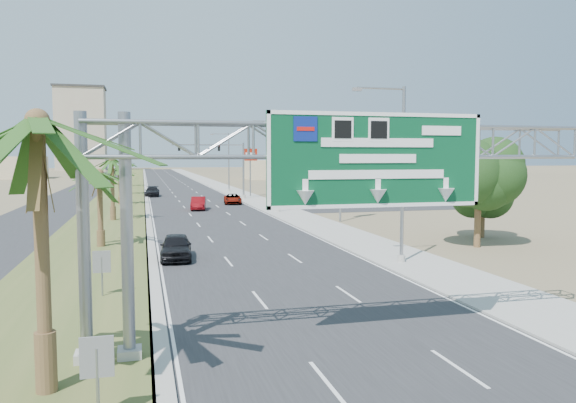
# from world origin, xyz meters

# --- Properties ---
(road) EXTENTS (12.00, 300.00, 0.02)m
(road) POSITION_xyz_m (0.00, 110.00, 0.01)
(road) COLOR #28282B
(road) RESTS_ON ground
(sidewalk_right) EXTENTS (4.00, 300.00, 0.10)m
(sidewalk_right) POSITION_xyz_m (8.50, 110.00, 0.05)
(sidewalk_right) COLOR #9E9B93
(sidewalk_right) RESTS_ON ground
(median_grass) EXTENTS (7.00, 300.00, 0.12)m
(median_grass) POSITION_xyz_m (-10.00, 110.00, 0.06)
(median_grass) COLOR #465827
(median_grass) RESTS_ON ground
(opposing_road) EXTENTS (8.00, 300.00, 0.02)m
(opposing_road) POSITION_xyz_m (-17.00, 110.00, 0.01)
(opposing_road) COLOR #28282B
(opposing_road) RESTS_ON ground
(sign_gantry) EXTENTS (16.75, 1.24, 7.50)m
(sign_gantry) POSITION_xyz_m (-1.06, 9.93, 6.06)
(sign_gantry) COLOR gray
(sign_gantry) RESTS_ON ground
(palm_near) EXTENTS (5.70, 5.70, 8.35)m
(palm_near) POSITION_xyz_m (-9.20, 8.00, 6.93)
(palm_near) COLOR brown
(palm_near) RESTS_ON ground
(palm_row_b) EXTENTS (3.99, 3.99, 5.95)m
(palm_row_b) POSITION_xyz_m (-9.50, 32.00, 4.90)
(palm_row_b) COLOR brown
(palm_row_b) RESTS_ON ground
(palm_row_c) EXTENTS (3.99, 3.99, 6.75)m
(palm_row_c) POSITION_xyz_m (-9.50, 48.00, 5.66)
(palm_row_c) COLOR brown
(palm_row_c) RESTS_ON ground
(palm_row_d) EXTENTS (3.99, 3.99, 5.45)m
(palm_row_d) POSITION_xyz_m (-9.50, 66.00, 4.42)
(palm_row_d) COLOR brown
(palm_row_d) RESTS_ON ground
(palm_row_e) EXTENTS (3.99, 3.99, 6.15)m
(palm_row_e) POSITION_xyz_m (-9.50, 85.00, 5.09)
(palm_row_e) COLOR brown
(palm_row_e) RESTS_ON ground
(palm_row_f) EXTENTS (3.99, 3.99, 5.75)m
(palm_row_f) POSITION_xyz_m (-9.50, 110.00, 4.71)
(palm_row_f) COLOR brown
(palm_row_f) RESTS_ON ground
(streetlight_near) EXTENTS (3.27, 0.44, 10.00)m
(streetlight_near) POSITION_xyz_m (7.30, 22.00, 4.69)
(streetlight_near) COLOR gray
(streetlight_near) RESTS_ON ground
(streetlight_mid) EXTENTS (3.27, 0.44, 10.00)m
(streetlight_mid) POSITION_xyz_m (7.30, 52.00, 4.69)
(streetlight_mid) COLOR gray
(streetlight_mid) RESTS_ON ground
(streetlight_far) EXTENTS (3.27, 0.44, 10.00)m
(streetlight_far) POSITION_xyz_m (7.30, 88.00, 4.69)
(streetlight_far) COLOR gray
(streetlight_far) RESTS_ON ground
(signal_mast) EXTENTS (10.28, 0.71, 8.00)m
(signal_mast) POSITION_xyz_m (5.17, 71.97, 4.85)
(signal_mast) COLOR gray
(signal_mast) RESTS_ON ground
(store_building) EXTENTS (18.00, 10.00, 4.00)m
(store_building) POSITION_xyz_m (22.00, 66.00, 2.00)
(store_building) COLOR tan
(store_building) RESTS_ON ground
(oak_near) EXTENTS (4.50, 4.50, 6.80)m
(oak_near) POSITION_xyz_m (15.00, 26.00, 4.53)
(oak_near) COLOR brown
(oak_near) RESTS_ON ground
(oak_far) EXTENTS (3.50, 3.50, 5.60)m
(oak_far) POSITION_xyz_m (18.00, 30.00, 3.82)
(oak_far) COLOR brown
(oak_far) RESTS_ON ground
(median_signback_a) EXTENTS (0.75, 0.08, 2.08)m
(median_signback_a) POSITION_xyz_m (-7.80, 6.00, 1.45)
(median_signback_a) COLOR gray
(median_signback_a) RESTS_ON ground
(median_signback_b) EXTENTS (0.75, 0.08, 2.08)m
(median_signback_b) POSITION_xyz_m (-8.50, 18.00, 1.45)
(median_signback_b) COLOR gray
(median_signback_b) RESTS_ON ground
(tower_distant) EXTENTS (20.00, 16.00, 35.00)m
(tower_distant) POSITION_xyz_m (-32.00, 250.00, 17.50)
(tower_distant) COLOR tan
(tower_distant) RESTS_ON ground
(building_distant_right) EXTENTS (20.00, 12.00, 5.00)m
(building_distant_right) POSITION_xyz_m (30.00, 140.00, 2.50)
(building_distant_right) COLOR tan
(building_distant_right) RESTS_ON ground
(car_left_lane) EXTENTS (2.10, 4.56, 1.51)m
(car_left_lane) POSITION_xyz_m (-4.89, 26.45, 0.76)
(car_left_lane) COLOR black
(car_left_lane) RESTS_ON ground
(car_mid_lane) EXTENTS (2.17, 4.68, 1.49)m
(car_mid_lane) POSITION_xyz_m (-0.66, 57.09, 0.74)
(car_mid_lane) COLOR maroon
(car_mid_lane) RESTS_ON ground
(car_right_lane) EXTENTS (2.65, 4.84, 1.29)m
(car_right_lane) POSITION_xyz_m (4.33, 63.81, 0.64)
(car_right_lane) COLOR gray
(car_right_lane) RESTS_ON ground
(car_far) EXTENTS (2.33, 5.22, 1.49)m
(car_far) POSITION_xyz_m (-5.38, 80.22, 0.74)
(car_far) COLOR black
(car_far) RESTS_ON ground
(pole_sign_red_near) EXTENTS (2.31, 1.27, 9.70)m
(pole_sign_red_near) POSITION_xyz_m (11.10, 42.24, 7.68)
(pole_sign_red_near) COLOR gray
(pole_sign_red_near) RESTS_ON ground
(pole_sign_blue) EXTENTS (2.02, 0.62, 8.36)m
(pole_sign_blue) POSITION_xyz_m (12.91, 57.95, 6.29)
(pole_sign_blue) COLOR gray
(pole_sign_blue) RESTS_ON ground
(pole_sign_red_far) EXTENTS (2.21, 0.78, 7.43)m
(pole_sign_red_far) POSITION_xyz_m (9.00, 76.36, 5.82)
(pole_sign_red_far) COLOR gray
(pole_sign_red_far) RESTS_ON ground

